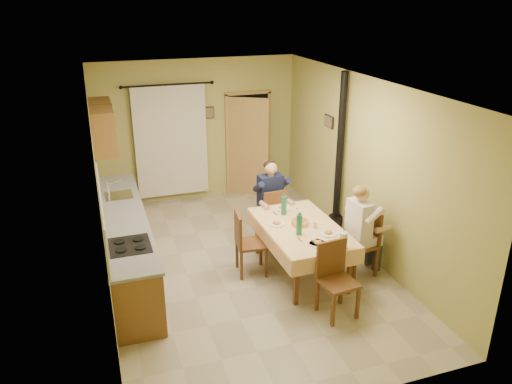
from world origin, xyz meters
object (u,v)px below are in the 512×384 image
object	(u,v)px
dining_table	(300,249)
chair_right	(359,256)
chair_far	(271,226)
man_right	(361,220)
chair_left	(250,255)
man_far	(271,193)
stove_flue	(338,177)
chair_near	(337,295)

from	to	relation	value
dining_table	chair_right	distance (m)	0.88
dining_table	chair_far	size ratio (longest dim) A/B	1.86
dining_table	man_right	xyz separation A→B (m)	(0.80, -0.31, 0.50)
chair_far	chair_left	xyz separation A→B (m)	(-0.65, -0.86, 0.00)
man_far	stove_flue	xyz separation A→B (m)	(1.21, -0.02, 0.15)
chair_right	chair_left	size ratio (longest dim) A/B	1.02
chair_near	man_right	distance (m)	1.28
chair_far	man_far	distance (m)	0.59
chair_left	man_far	world-z (taller)	man_far
man_far	stove_flue	bearing A→B (deg)	-5.06
dining_table	chair_right	xyz separation A→B (m)	(0.82, -0.31, -0.09)
chair_far	stove_flue	size ratio (longest dim) A/B	0.35
chair_far	chair_near	bearing A→B (deg)	-91.73
dining_table	stove_flue	distance (m)	1.70
chair_near	chair_left	bearing A→B (deg)	-67.99
chair_near	chair_right	xyz separation A→B (m)	(0.79, 0.83, 0.00)
chair_near	man_far	xyz separation A→B (m)	(-0.09, 2.24, 0.59)
chair_far	stove_flue	xyz separation A→B (m)	(1.21, -0.01, 0.73)
chair_right	chair_far	bearing A→B (deg)	25.79
dining_table	stove_flue	bearing A→B (deg)	42.40
man_right	chair_near	bearing A→B (deg)	130.20
chair_far	chair_near	world-z (taller)	chair_near
chair_far	dining_table	bearing A→B (deg)	-90.55
chair_near	stove_flue	xyz separation A→B (m)	(1.12, 2.22, 0.73)
dining_table	chair_near	bearing A→B (deg)	-89.58
chair_right	man_right	bearing A→B (deg)	90.00
chair_near	chair_left	distance (m)	1.55
dining_table	chair_far	distance (m)	1.09
dining_table	chair_left	bearing A→B (deg)	161.82
chair_right	stove_flue	xyz separation A→B (m)	(0.33, 1.39, 0.73)
man_far	chair_far	bearing A→B (deg)	-90.00
chair_left	chair_right	bearing A→B (deg)	77.12
chair_near	man_far	distance (m)	2.31
stove_flue	chair_left	bearing A→B (deg)	-155.38
dining_table	man_right	size ratio (longest dim) A/B	1.31
chair_far	chair_near	distance (m)	2.22
chair_left	man_far	size ratio (longest dim) A/B	0.72
chair_near	chair_right	bearing A→B (deg)	-140.25
chair_far	chair_left	size ratio (longest dim) A/B	0.98
man_right	stove_flue	world-z (taller)	stove_flue
chair_right	dining_table	bearing A→B (deg)	62.46
chair_near	stove_flue	size ratio (longest dim) A/B	0.36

